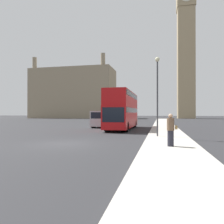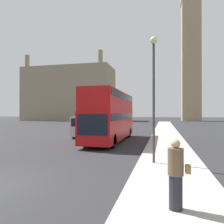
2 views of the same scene
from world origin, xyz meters
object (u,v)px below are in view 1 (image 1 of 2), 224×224
(clock_tower, at_px, (186,35))
(pedestrian, at_px, (171,130))
(street_lamp, at_px, (157,85))
(parked_sedan, at_px, (122,119))
(red_double_decker_bus, at_px, (123,109))
(white_van, at_px, (102,119))

(clock_tower, relative_size, pedestrian, 33.98)
(clock_tower, xyz_separation_m, street_lamp, (-9.62, -67.19, -26.65))
(pedestrian, bearing_deg, street_lamp, 98.39)
(pedestrian, distance_m, parked_sedan, 36.99)
(pedestrian, relative_size, parked_sedan, 0.37)
(red_double_decker_bus, bearing_deg, white_van, 137.77)
(pedestrian, bearing_deg, clock_tower, 83.02)
(pedestrian, height_order, street_lamp, street_lamp)
(red_double_decker_bus, distance_m, street_lamp, 9.79)
(street_lamp, bearing_deg, clock_tower, 81.85)
(pedestrian, bearing_deg, parked_sedan, 103.99)
(street_lamp, distance_m, parked_sedan, 31.98)
(white_van, bearing_deg, parked_sedan, 91.67)
(clock_tower, height_order, red_double_decker_bus, clock_tower)
(red_double_decker_bus, distance_m, white_van, 4.76)
(red_double_decker_bus, bearing_deg, pedestrian, -70.14)
(clock_tower, bearing_deg, street_lamp, -98.15)
(clock_tower, bearing_deg, pedestrian, -96.98)
(pedestrian, height_order, parked_sedan, pedestrian)
(clock_tower, distance_m, parked_sedan, 50.55)
(red_double_decker_bus, height_order, pedestrian, red_double_decker_bus)
(clock_tower, xyz_separation_m, pedestrian, (-8.86, -72.36, -29.80))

